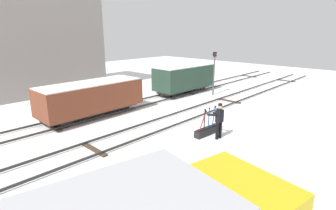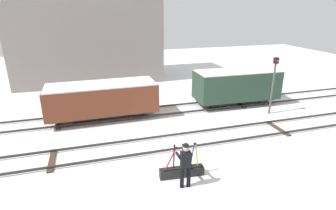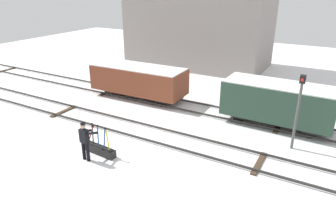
{
  "view_description": "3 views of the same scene",
  "coord_description": "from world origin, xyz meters",
  "px_view_note": "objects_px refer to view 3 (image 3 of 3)",
  "views": [
    {
      "loc": [
        -11.37,
        -9.87,
        5.19
      ],
      "look_at": [
        -0.55,
        0.38,
        0.95
      ],
      "focal_mm": 27.79,
      "sensor_mm": 36.0,
      "label": 1
    },
    {
      "loc": [
        -3.91,
        -11.44,
        6.45
      ],
      "look_at": [
        0.37,
        2.97,
        0.95
      ],
      "focal_mm": 29.03,
      "sensor_mm": 36.0,
      "label": 2
    },
    {
      "loc": [
        8.03,
        -11.8,
        7.26
      ],
      "look_at": [
        0.76,
        1.09,
        1.37
      ],
      "focal_mm": 32.85,
      "sensor_mm": 36.0,
      "label": 3
    }
  ],
  "objects_px": {
    "switch_lever_frame": "(99,148)",
    "freight_car_mid_siding": "(278,102)",
    "freight_car_far_end": "(138,80)",
    "signal_post": "(299,105)",
    "rail_worker": "(85,138)"
  },
  "relations": [
    {
      "from": "rail_worker",
      "to": "freight_car_far_end",
      "type": "relative_size",
      "value": 0.29
    },
    {
      "from": "switch_lever_frame",
      "to": "freight_car_mid_siding",
      "type": "xyz_separation_m",
      "value": [
        6.36,
        6.97,
        1.12
      ]
    },
    {
      "from": "rail_worker",
      "to": "freight_car_mid_siding",
      "type": "bearing_deg",
      "value": 54.31
    },
    {
      "from": "freight_car_far_end",
      "to": "switch_lever_frame",
      "type": "bearing_deg",
      "value": -70.67
    },
    {
      "from": "switch_lever_frame",
      "to": "rail_worker",
      "type": "bearing_deg",
      "value": -94.62
    },
    {
      "from": "freight_car_mid_siding",
      "to": "signal_post",
      "type": "bearing_deg",
      "value": -59.11
    },
    {
      "from": "switch_lever_frame",
      "to": "freight_car_mid_siding",
      "type": "distance_m",
      "value": 9.5
    },
    {
      "from": "rail_worker",
      "to": "freight_car_far_end",
      "type": "xyz_separation_m",
      "value": [
        -2.47,
        7.64,
        0.22
      ]
    },
    {
      "from": "rail_worker",
      "to": "freight_car_mid_siding",
      "type": "xyz_separation_m",
      "value": [
        6.47,
        7.64,
        0.32
      ]
    },
    {
      "from": "signal_post",
      "to": "freight_car_mid_siding",
      "type": "xyz_separation_m",
      "value": [
        -1.22,
        2.16,
        -0.83
      ]
    },
    {
      "from": "signal_post",
      "to": "freight_car_far_end",
      "type": "xyz_separation_m",
      "value": [
        -10.16,
        2.16,
        -0.94
      ]
    },
    {
      "from": "freight_car_far_end",
      "to": "signal_post",
      "type": "bearing_deg",
      "value": -12.98
    },
    {
      "from": "switch_lever_frame",
      "to": "freight_car_far_end",
      "type": "distance_m",
      "value": 7.5
    },
    {
      "from": "freight_car_mid_siding",
      "to": "freight_car_far_end",
      "type": "distance_m",
      "value": 8.94
    },
    {
      "from": "rail_worker",
      "to": "signal_post",
      "type": "height_order",
      "value": "signal_post"
    }
  ]
}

